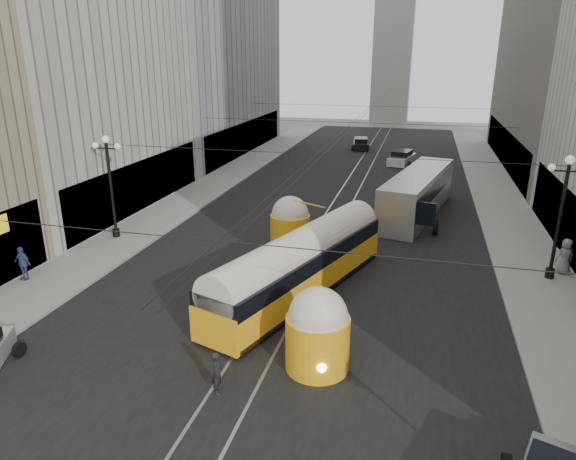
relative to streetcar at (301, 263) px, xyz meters
The scene contains 17 objects.
road 19.35m from the streetcar, 91.49° to the left, with size 20.00×85.00×0.02m, color black.
sidewalk_left 26.02m from the streetcar, 118.76° to the left, with size 4.00×72.00×0.15m, color gray.
sidewalk_right 25.56m from the streetcar, 63.21° to the left, with size 4.00×72.00×0.15m, color gray.
rail_left 19.38m from the streetcar, 93.71° to the left, with size 0.12×85.00×0.04m, color gray.
rail_right 19.34m from the streetcar, 89.26° to the left, with size 0.12×85.00×0.04m, color gray.
building_left_far 42.32m from the streetcar, 120.51° to the left, with size 12.60×28.60×28.60m.
distant_tower 68.10m from the streetcar, 90.43° to the left, with size 6.00×6.00×31.36m.
lamppost_left_mid 14.11m from the streetcar, 159.98° to the left, with size 1.86×0.44×6.37m.
lamppost_right_mid 13.18m from the streetcar, 21.54° to the left, with size 1.86×0.44×6.37m.
catenary 18.77m from the streetcar, 91.20° to the left, with size 25.00×72.00×0.23m.
streetcar is the anchor object (origin of this frame).
city_bus 15.72m from the streetcar, 70.75° to the left, with size 5.13×12.69×3.13m.
sedan_white_far 33.30m from the streetcar, 84.39° to the left, with size 2.89×4.98×1.48m.
sedan_dark_far 41.50m from the streetcar, 92.90° to the left, with size 2.37×4.54×1.37m.
pedestrian_crossing_a 8.32m from the streetcar, 96.79° to the right, with size 0.57×0.37×1.56m, color black.
pedestrian_sidewalk_right 14.10m from the streetcar, 23.54° to the left, with size 0.92×0.57×1.89m, color slate.
pedestrian_sidewalk_left 14.19m from the streetcar, behind, with size 1.04×0.59×1.77m, color #39467D.
Camera 1 is at (5.63, -8.90, 11.08)m, focal length 32.00 mm.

